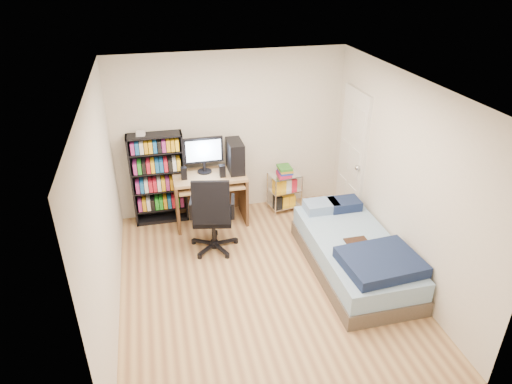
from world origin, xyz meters
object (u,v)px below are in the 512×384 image
object	(u,v)px
office_chair	(213,227)
computer_desk	(216,177)
media_shelf	(158,178)
bed	(355,254)

from	to	relation	value
office_chair	computer_desk	bearing A→B (deg)	89.23
office_chair	media_shelf	bearing A→B (deg)	135.68
computer_desk	bed	world-z (taller)	computer_desk
office_chair	bed	bearing A→B (deg)	-16.03
office_chair	bed	distance (m)	1.93
computer_desk	office_chair	distance (m)	0.91
computer_desk	media_shelf	bearing A→B (deg)	168.52
bed	computer_desk	bearing A→B (deg)	131.51
media_shelf	computer_desk	xyz separation A→B (m)	(0.84, -0.17, -0.00)
media_shelf	bed	distance (m)	3.05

